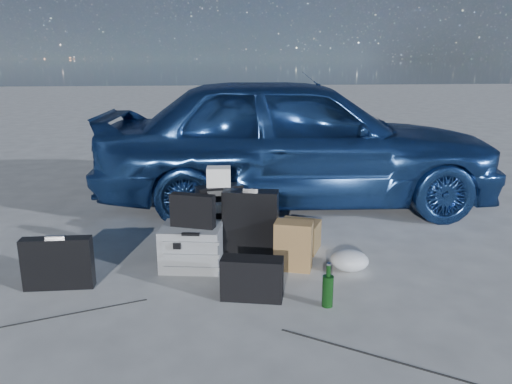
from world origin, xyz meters
TOP-DOWN VIEW (x-y plane):
  - ground at (0.00, 0.00)m, footprint 60.00×60.00m
  - car at (0.85, 2.10)m, footprint 4.62×2.10m
  - pelican_case at (-0.34, 0.35)m, footprint 0.54×0.47m
  - laptop_bag at (-0.32, 0.33)m, footprint 0.37×0.22m
  - briefcase at (-1.33, 0.04)m, footprint 0.51×0.12m
  - suitcase_left at (0.16, 0.47)m, footprint 0.49×0.27m
  - suitcase_right at (-0.09, 1.01)m, footprint 0.46×0.28m
  - white_carton at (-0.09, 1.01)m, footprint 0.23×0.19m
  - duffel_bag at (-0.07, 0.73)m, footprint 0.78×0.34m
  - flat_box_white at (-0.05, 0.73)m, footprint 0.45×0.35m
  - flat_box_black at (-0.06, 0.75)m, footprint 0.28×0.22m
  - kraft_bag at (0.49, 0.21)m, footprint 0.34×0.27m
  - cardboard_box at (0.62, 0.63)m, footprint 0.44×0.42m
  - plastic_bag at (0.94, 0.12)m, footprint 0.38×0.35m
  - messenger_bag at (0.10, -0.28)m, footprint 0.47×0.26m
  - green_bottle at (0.61, -0.46)m, footprint 0.09×0.09m

SIDE VIEW (x-z plane):
  - ground at x=0.00m, z-range 0.00..0.00m
  - plastic_bag at x=0.94m, z-range 0.00..0.17m
  - cardboard_box at x=0.62m, z-range 0.00..0.26m
  - messenger_bag at x=0.10m, z-range 0.00..0.31m
  - green_bottle at x=0.61m, z-range 0.00..0.31m
  - pelican_case at x=-0.34m, z-range 0.00..0.35m
  - duffel_bag at x=-0.07m, z-range 0.00..0.39m
  - briefcase at x=-1.33m, z-range 0.00..0.40m
  - kraft_bag at x=0.49m, z-range 0.00..0.40m
  - suitcase_right at x=-0.09m, z-range 0.00..0.52m
  - suitcase_left at x=0.16m, z-range 0.00..0.61m
  - flat_box_white at x=-0.05m, z-range 0.39..0.46m
  - laptop_bag at x=-0.32m, z-range 0.35..0.63m
  - flat_box_black at x=-0.06m, z-range 0.46..0.52m
  - white_carton at x=-0.09m, z-range 0.52..0.70m
  - car at x=0.85m, z-range 0.00..1.54m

